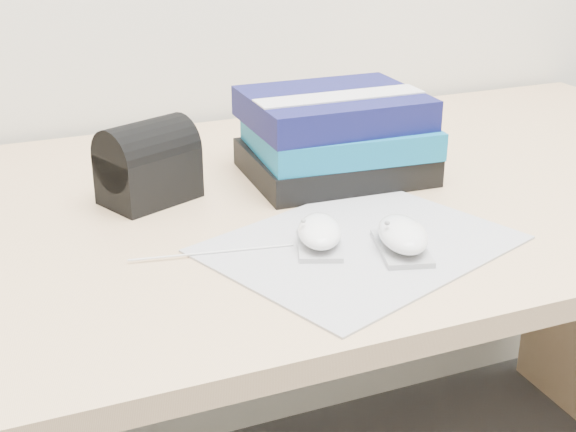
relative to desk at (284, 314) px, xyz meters
name	(u,v)px	position (x,y,z in m)	size (l,w,h in m)	color
desk	(284,314)	(0.00, 0.00, 0.00)	(1.60, 0.80, 0.73)	tan
mousepad	(360,244)	(0.00, -0.25, 0.24)	(0.35, 0.27, 0.00)	gray
mouse_rear	(320,233)	(-0.05, -0.24, 0.25)	(0.08, 0.11, 0.04)	#ABABAE
mouse_front	(402,237)	(0.03, -0.29, 0.26)	(0.08, 0.11, 0.04)	#9A9A9D
usb_cable	(212,252)	(-0.18, -0.21, 0.24)	(0.00, 0.00, 0.20)	silver
book_stack	(336,136)	(0.08, -0.01, 0.30)	(0.27, 0.22, 0.13)	black
pouch	(148,163)	(-0.21, -0.01, 0.29)	(0.15, 0.13, 0.11)	black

